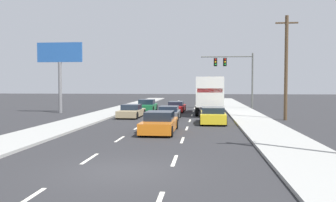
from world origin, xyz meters
name	(u,v)px	position (x,y,z in m)	size (l,w,h in m)	color
ground_plane	(177,112)	(0.00, 25.00, 0.00)	(140.00, 140.00, 0.00)	#2B2B2D
sidewalk_right	(249,117)	(6.83, 20.00, 0.07)	(3.16, 80.00, 0.14)	#9E9E99
sidewalk_left	(99,115)	(-6.83, 20.00, 0.07)	(3.16, 80.00, 0.14)	#9E9E99
lane_markings	(174,115)	(0.00, 21.83, 0.00)	(3.54, 62.00, 0.01)	silver
car_green	(147,106)	(-3.47, 26.73, 0.57)	(1.97, 4.11, 1.29)	#196B38
car_tan	(131,112)	(-3.62, 19.11, 0.53)	(1.93, 4.37, 1.17)	tan
car_red	(176,107)	(-0.11, 25.91, 0.53)	(1.88, 4.62, 1.13)	red
car_gray	(169,113)	(-0.11, 17.82, 0.53)	(1.85, 4.08, 1.12)	slate
car_orange	(159,123)	(0.12, 9.63, 0.58)	(2.02, 4.66, 1.30)	orange
box_truck	(210,93)	(3.39, 23.14, 2.09)	(2.70, 8.73, 3.64)	white
car_yellow	(213,116)	(3.52, 15.02, 0.59)	(1.96, 4.37, 1.25)	yellow
traffic_signal_mast	(231,67)	(6.05, 30.76, 5.00)	(6.20, 0.69, 6.66)	#595B56
utility_pole_mid	(286,67)	(9.55, 18.06, 4.43)	(1.80, 0.28, 8.58)	brown
roadside_billboard	(60,62)	(-11.92, 23.14, 5.29)	(4.74, 0.36, 7.25)	slate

